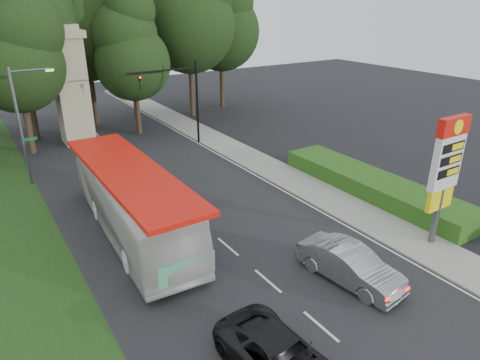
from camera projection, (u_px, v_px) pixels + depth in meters
ground at (329, 334)px, 16.44m from camera, size 120.00×120.00×0.00m
road_surface at (189, 213)px, 25.71m from camera, size 14.00×80.00×0.02m
sidewalk_right at (298, 182)px, 29.95m from camera, size 3.00×80.00×0.12m
grass_verge_left at (1, 214)px, 25.60m from camera, size 5.00×50.00×0.02m
hedge at (373, 185)px, 28.14m from camera, size 3.00×14.00×1.20m
gas_station_pylon at (446, 165)px, 20.85m from camera, size 2.10×0.45×6.85m
traffic_signal_mast at (183, 92)px, 36.01m from camera, size 6.10×0.35×7.20m
streetlight_signs at (23, 122)px, 28.23m from camera, size 2.75×0.98×8.00m
monument at (71, 85)px, 36.64m from camera, size 3.00×3.00×10.05m
tree_center_right at (82, 10)px, 39.71m from camera, size 9.24×9.24×18.15m
tree_east_near at (128, 23)px, 44.28m from camera, size 8.12×8.12×15.95m
tree_east_mid at (188, 5)px, 43.03m from camera, size 9.52×9.52×18.70m
tree_far_east at (221, 14)px, 47.47m from camera, size 8.68×8.68×17.05m
tree_monument_left at (12, 45)px, 32.48m from camera, size 7.28×7.28×14.30m
tree_monument_right at (131, 47)px, 37.88m from camera, size 6.72×6.72×13.20m
transit_bus at (132, 202)px, 22.95m from camera, size 3.79×13.54×3.73m
sedan_silver at (350, 265)px, 19.27m from camera, size 2.41×5.28×1.68m
suv_charcoal at (281, 360)px, 14.34m from camera, size 2.78×5.46×1.48m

